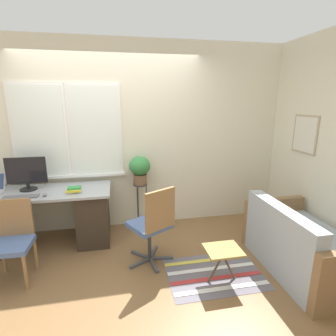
{
  "coord_description": "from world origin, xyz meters",
  "views": [
    {
      "loc": [
        0.06,
        -3.09,
        1.87
      ],
      "look_at": [
        0.7,
        0.17,
        1.02
      ],
      "focal_mm": 28.0,
      "sensor_mm": 36.0,
      "label": 1
    }
  ],
  "objects": [
    {
      "name": "couch_loveseat",
      "position": [
        2.04,
        -0.8,
        0.28
      ],
      "size": [
        0.82,
        1.35,
        0.77
      ],
      "rotation": [
        0.0,
        0.0,
        1.57
      ],
      "color": "#9EA8B2",
      "rests_on": "ground_plane"
    },
    {
      "name": "office_chair_swivel",
      "position": [
        0.42,
        -0.36,
        0.51
      ],
      "size": [
        0.56,
        0.57,
        0.95
      ],
      "rotation": [
        0.0,
        0.0,
        3.64
      ],
      "color": "#47474C",
      "rests_on": "ground_plane"
    },
    {
      "name": "wall_right_with_picture",
      "position": [
        2.58,
        0.0,
        1.35
      ],
      "size": [
        0.08,
        9.0,
        2.7
      ],
      "color": "beige",
      "rests_on": "ground_plane"
    },
    {
      "name": "floor_rug_striped",
      "position": [
        1.06,
        -0.7,
        0.0
      ],
      "size": [
        1.05,
        0.74,
        0.01
      ],
      "color": "slate",
      "rests_on": "ground_plane"
    },
    {
      "name": "mouse",
      "position": [
        -0.83,
        0.15,
        0.77
      ],
      "size": [
        0.05,
        0.08,
        0.04
      ],
      "color": "slate",
      "rests_on": "desk"
    },
    {
      "name": "wall_back_with_window",
      "position": [
        -0.02,
        0.76,
        1.35
      ],
      "size": [
        9.0,
        0.12,
        2.7
      ],
      "color": "beige",
      "rests_on": "ground_plane"
    },
    {
      "name": "keyboard",
      "position": [
        -1.1,
        0.15,
        0.76
      ],
      "size": [
        0.4,
        0.11,
        0.02
      ],
      "color": "slate",
      "rests_on": "desk"
    },
    {
      "name": "monitor",
      "position": [
        -1.1,
        0.44,
        0.97
      ],
      "size": [
        0.49,
        0.21,
        0.43
      ],
      "color": "black",
      "rests_on": "desk"
    },
    {
      "name": "book_stack",
      "position": [
        -0.5,
        0.22,
        0.78
      ],
      "size": [
        0.19,
        0.16,
        0.07
      ],
      "color": "white",
      "rests_on": "desk"
    },
    {
      "name": "potted_plant",
      "position": [
        0.36,
        0.56,
        0.93
      ],
      "size": [
        0.3,
        0.3,
        0.4
      ],
      "color": "brown",
      "rests_on": "plant_stand"
    },
    {
      "name": "desk",
      "position": [
        -0.92,
        0.34,
        0.39
      ],
      "size": [
        1.73,
        0.68,
        0.75
      ],
      "color": "#9EA3A8",
      "rests_on": "ground_plane"
    },
    {
      "name": "ground_plane",
      "position": [
        0.0,
        0.0,
        0.0
      ],
      "size": [
        14.0,
        14.0,
        0.0
      ],
      "primitive_type": "plane",
      "color": "brown"
    },
    {
      "name": "plant_stand",
      "position": [
        0.36,
        0.56,
        0.58
      ],
      "size": [
        0.2,
        0.2,
        0.7
      ],
      "color": "#333338",
      "rests_on": "ground_plane"
    },
    {
      "name": "desk_chair_wooden",
      "position": [
        -1.07,
        -0.32,
        0.45
      ],
      "size": [
        0.4,
        0.41,
        0.85
      ],
      "rotation": [
        0.0,
        0.0,
        -0.02
      ],
      "color": "olive",
      "rests_on": "ground_plane"
    },
    {
      "name": "folding_stool",
      "position": [
        1.09,
        -0.82,
        0.34
      ],
      "size": [
        0.37,
        0.31,
        0.39
      ],
      "color": "olive",
      "rests_on": "ground_plane"
    }
  ]
}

